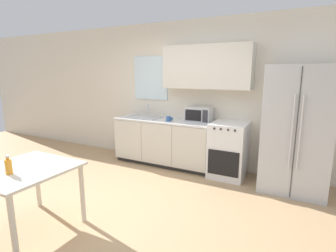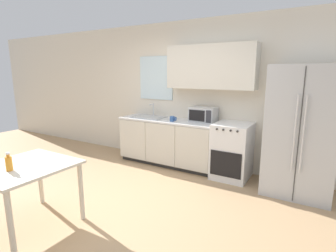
# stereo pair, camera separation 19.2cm
# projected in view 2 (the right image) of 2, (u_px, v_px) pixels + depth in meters

# --- Properties ---
(ground_plane) EXTENTS (12.00, 12.00, 0.00)m
(ground_plane) POSITION_uv_depth(u_px,v_px,m) (123.00, 206.00, 3.52)
(ground_plane) COLOR tan
(wall_back) EXTENTS (12.00, 0.38, 2.70)m
(wall_back) POSITION_uv_depth(u_px,v_px,m) (194.00, 90.00, 4.92)
(wall_back) COLOR beige
(wall_back) RESTS_ON ground_plane
(kitchen_counter) EXTENTS (1.95, 0.61, 0.88)m
(kitchen_counter) POSITION_uv_depth(u_px,v_px,m) (168.00, 142.00, 5.06)
(kitchen_counter) COLOR #333333
(kitchen_counter) RESTS_ON ground_plane
(oven_range) EXTENTS (0.59, 0.66, 0.93)m
(oven_range) POSITION_uv_depth(u_px,v_px,m) (232.00, 151.00, 4.40)
(oven_range) COLOR white
(oven_range) RESTS_ON ground_plane
(refrigerator) EXTENTS (0.92, 0.81, 1.87)m
(refrigerator) POSITION_uv_depth(u_px,v_px,m) (301.00, 131.00, 3.75)
(refrigerator) COLOR silver
(refrigerator) RESTS_ON ground_plane
(kitchen_sink) EXTENTS (0.65, 0.43, 0.26)m
(kitchen_sink) POSITION_uv_depth(u_px,v_px,m) (149.00, 117.00, 5.20)
(kitchen_sink) COLOR #B7BABC
(kitchen_sink) RESTS_ON kitchen_counter
(microwave) EXTENTS (0.46, 0.32, 0.27)m
(microwave) POSITION_uv_depth(u_px,v_px,m) (203.00, 115.00, 4.70)
(microwave) COLOR #B7BABC
(microwave) RESTS_ON kitchen_counter
(coffee_mug) EXTENTS (0.12, 0.09, 0.09)m
(coffee_mug) POSITION_uv_depth(u_px,v_px,m) (173.00, 119.00, 4.78)
(coffee_mug) COLOR #335999
(coffee_mug) RESTS_ON kitchen_counter
(dining_table) EXTENTS (0.93, 0.95, 0.75)m
(dining_table) POSITION_uv_depth(u_px,v_px,m) (25.00, 174.00, 2.94)
(dining_table) COLOR beige
(dining_table) RESTS_ON ground_plane
(drink_bottle) EXTENTS (0.07, 0.07, 0.20)m
(drink_bottle) POSITION_uv_depth(u_px,v_px,m) (9.00, 163.00, 2.74)
(drink_bottle) COLOR orange
(drink_bottle) RESTS_ON dining_table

